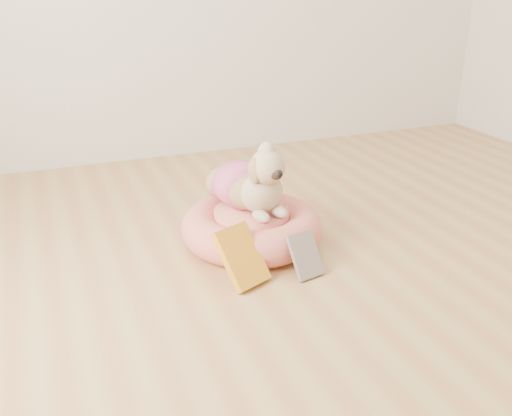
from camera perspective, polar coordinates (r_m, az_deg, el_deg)
name	(u,v)px	position (r m, az deg, el deg)	size (l,w,h in m)	color
floor	(416,359)	(1.81, 15.73, -14.37)	(4.50, 4.50, 0.00)	#BA814D
pet_bed	(252,227)	(2.39, -0.44, -1.92)	(0.59, 0.59, 0.15)	#D46853
dog	(250,172)	(2.32, -0.62, 3.64)	(0.30, 0.43, 0.32)	brown
book_yellow	(241,257)	(2.09, -1.46, -4.87)	(0.15, 0.03, 0.23)	yellow
book_white	(305,255)	(2.15, 4.96, -4.72)	(0.11, 0.02, 0.18)	silver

